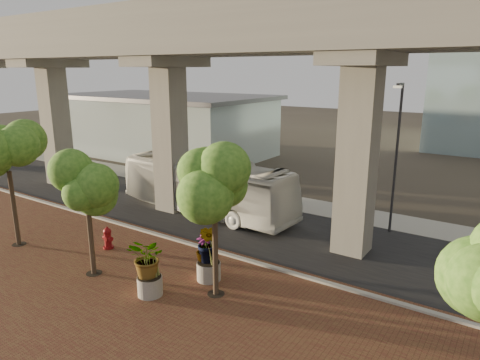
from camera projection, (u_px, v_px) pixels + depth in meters
The scene contains 17 objects.
ground at pixel (230, 238), 23.11m from camera, with size 160.00×160.00×0.00m, color #312C24.
brick_plaza at pixel (113, 302), 16.67m from camera, with size 70.00×13.00×0.06m, color brown.
asphalt_road at pixel (250, 227), 24.72m from camera, with size 90.00×8.00×0.04m, color black.
curb_strip at pixel (208, 249), 21.48m from camera, with size 70.00×0.25×0.16m, color #A09D95.
far_sidewalk at pixel (294, 203), 29.14m from camera, with size 90.00×3.00×0.06m, color #A09D95.
transit_viaduct at pixel (251, 100), 22.90m from camera, with size 72.00×5.60×12.40m.
station_pavilion at pixel (164, 124), 45.97m from camera, with size 23.00×13.00×6.30m.
transit_bus at pixel (206, 187), 26.84m from camera, with size 2.91×12.38×3.45m, color silver.
fire_hydrant at pixel (108, 238), 21.54m from camera, with size 0.57×0.52×1.15m.
planter_front at pixel (149, 260), 16.82m from camera, with size 2.23×2.23×2.45m.
planter_right at pixel (206, 250), 18.31m from camera, with size 1.95×1.95×2.08m.
planter_left at pixel (208, 247), 18.05m from camera, with size 2.29×2.29×2.52m.
street_tree_far_west at pixel (6, 152), 20.95m from camera, with size 3.33×3.33×6.40m.
street_tree_near_west at pixel (86, 188), 18.02m from camera, with size 3.11×3.11×5.36m.
street_tree_near_east at pixel (214, 187), 16.12m from camera, with size 3.41×3.41×6.08m.
streetlamp_west at pixel (178, 119), 32.89m from camera, with size 0.44×1.28×8.83m.
streetlamp_east at pixel (396, 149), 22.74m from camera, with size 0.40×1.18×8.15m.
Camera 1 is at (12.46, -17.65, 8.82)m, focal length 32.00 mm.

